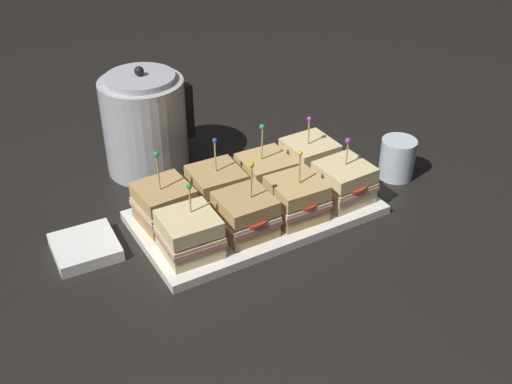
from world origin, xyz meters
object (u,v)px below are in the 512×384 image
Objects in this scene: sandwich_front_far_right at (344,182)px; sandwich_back_center_right at (265,174)px; sandwich_back_center_left at (217,188)px; sandwich_back_far_left at (164,204)px; sandwich_front_center_left at (245,215)px; sandwich_front_far_left at (189,234)px; sandwich_back_far_right at (310,158)px; drinking_glass at (397,158)px; serving_platter at (256,213)px; kettle_steel at (145,124)px; napkin_stack at (85,247)px; sandwich_front_center_right at (297,199)px.

sandwich_back_center_right reaches higher than sandwich_front_far_right.
sandwich_back_far_left is at bearing -179.43° from sandwich_back_center_left.
sandwich_front_center_left is 0.22m from sandwich_front_far_right.
sandwich_back_far_left is (-0.00, 0.11, 0.00)m from sandwich_front_far_left.
sandwich_front_far_right is at bearing -87.05° from sandwich_back_far_right.
sandwich_front_far_left is 0.51m from drinking_glass.
serving_platter is at bearing -17.44° from sandwich_back_far_left.
kettle_steel is (-0.06, 0.34, 0.05)m from sandwich_front_center_left.
sandwich_front_far_right is 0.92× the size of sandwich_back_center_left.
sandwich_front_far_left is 0.99× the size of sandwich_front_far_right.
sandwich_front_far_left is 0.35m from kettle_steel.
serving_platter is 0.33m from napkin_stack.
kettle_steel is 0.33m from napkin_stack.
sandwich_front_center_right is 0.11m from sandwich_back_center_right.
sandwich_back_far_left reaches higher than sandwich_front_far_right.
sandwich_front_far_right is at bearing 0.83° from sandwich_front_center_right.
serving_platter is 3.16× the size of sandwich_back_center_left.
napkin_stack is (-0.50, 0.11, -0.04)m from sandwich_front_far_right.
sandwich_front_center_right is 0.11m from sandwich_front_far_right.
drinking_glass is at bearing -10.80° from sandwich_back_center_left.
sandwich_back_far_right is 1.59× the size of drinking_glass.
sandwich_front_far_left is at bearing -89.62° from sandwich_back_far_left.
sandwich_front_center_left is 0.16m from sandwich_back_far_left.
serving_platter is at bearing -160.77° from sandwich_back_far_right.
sandwich_back_center_left is (0.11, 0.00, -0.00)m from sandwich_back_far_left.
sandwich_front_far_right is at bearing -25.68° from sandwich_back_center_left.
sandwich_back_center_left reaches higher than sandwich_front_center_right.
sandwich_back_far_left reaches higher than sandwich_back_center_left.
sandwich_back_center_left is (-0.23, 0.11, -0.00)m from sandwich_front_far_right.
sandwich_front_center_left is at bearing -80.35° from kettle_steel.
napkin_stack is at bearing 169.83° from serving_platter.
sandwich_back_center_left is (-0.00, 0.11, -0.00)m from sandwich_front_center_left.
sandwich_back_far_left reaches higher than sandwich_back_far_right.
sandwich_front_far_left is 0.12m from sandwich_front_center_left.
sandwich_back_center_left reaches higher than drinking_glass.
sandwich_front_center_right is 0.16m from sandwich_back_far_right.
sandwich_back_far_left reaches higher than serving_platter.
napkin_stack is (-0.33, 0.06, 0.00)m from serving_platter.
sandwich_back_far_left is at bearing 137.45° from sandwich_front_center_left.
serving_platter is 0.19m from sandwich_front_far_right.
sandwich_front_center_right is at bearing -63.79° from kettle_steel.
sandwich_back_far_left is at bearing 162.56° from serving_platter.
sandwich_back_far_right is at bearing 2.35° from sandwich_back_center_right.
sandwich_back_center_left is at bearing 92.28° from sandwich_front_center_left.
sandwich_back_center_right is at bearing 91.92° from sandwich_front_center_right.
sandwich_back_center_left reaches higher than serving_platter.
sandwich_front_center_left is at bearing -87.72° from sandwich_back_center_left.
sandwich_front_far_left is (-0.17, -0.06, 0.05)m from serving_platter.
drinking_glass reaches higher than serving_platter.
napkin_stack is (-0.27, 0.11, -0.04)m from sandwich_front_center_left.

